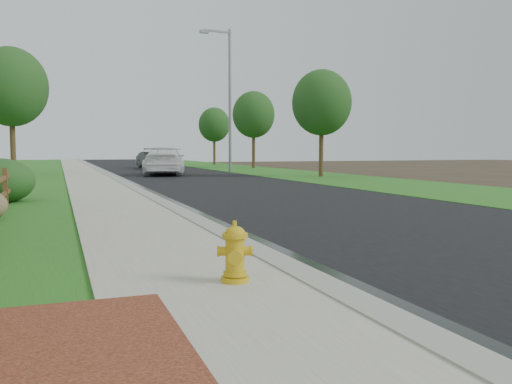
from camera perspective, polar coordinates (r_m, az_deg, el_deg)
name	(u,v)px	position (r m, az deg, el deg)	size (l,w,h in m)	color
ground	(292,297)	(5.89, 3.78, -10.93)	(120.00, 120.00, 0.00)	#35291C
road	(158,170)	(40.81, -10.31, 2.26)	(8.00, 90.00, 0.02)	black
curb	(99,170)	(40.31, -16.21, 2.20)	(0.40, 90.00, 0.12)	#9A9A8C
wet_gutter	(104,171)	(40.34, -15.71, 2.15)	(0.50, 90.00, 0.00)	black
sidewalk	(80,171)	(40.25, -18.06, 2.14)	(2.20, 90.00, 0.10)	#9E988A
grass_strip	(51,171)	(40.23, -20.76, 2.04)	(1.60, 90.00, 0.06)	#235D1A
verge_far	(246,169)	(42.52, -1.10, 2.43)	(6.00, 90.00, 0.04)	#235D1A
brick_patch	(78,350)	(4.46, -18.21, -15.56)	(1.60, 2.40, 0.11)	maroon
fire_hydrant	(235,254)	(6.04, -2.23, -6.52)	(0.45, 0.36, 0.68)	gold
white_suv	(165,161)	(33.28, -9.60, 3.23)	(2.35, 5.77, 1.68)	white
dark_car_mid	(158,160)	(41.99, -10.27, 3.32)	(1.71, 4.24, 1.45)	black
dark_car_far	(152,160)	(45.54, -10.91, 3.34)	(1.42, 4.08, 1.34)	black
streetlight	(227,92)	(37.10, -3.04, 10.48)	(2.21, 0.41, 9.57)	gray
shrub_d	(0,181)	(17.18, -25.37, 1.04)	(1.93, 1.93, 1.31)	#20491A
tree_near_right	(322,103)	(30.81, 6.92, 9.31)	(3.33, 3.33, 6.00)	#3E2419
tree_mid_left	(11,87)	(35.19, -24.40, 10.03)	(4.21, 4.21, 7.52)	#3E2419
tree_mid_right	(254,115)	(45.26, -0.26, 8.14)	(3.51, 3.51, 6.37)	#3E2419
tree_far_right	(214,125)	(54.29, -4.42, 7.07)	(3.10, 3.10, 5.71)	#3E2419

